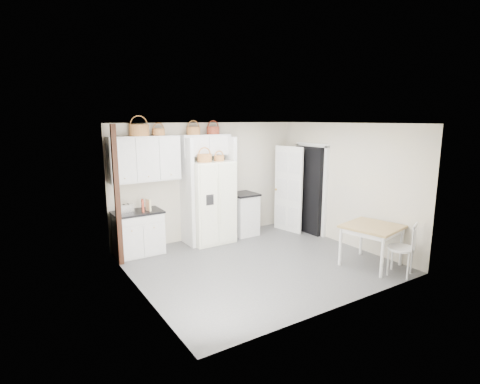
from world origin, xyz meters
TOP-DOWN VIEW (x-y plane):
  - floor at (0.00, 0.00)m, footprint 4.50×4.50m
  - ceiling at (0.00, 0.00)m, footprint 4.50×4.50m
  - wall_back at (0.00, 2.00)m, footprint 4.50×0.00m
  - wall_left at (-2.25, 0.00)m, footprint 0.00×4.00m
  - wall_right at (2.25, 0.00)m, footprint 0.00×4.00m
  - refrigerator at (-0.15, 1.64)m, footprint 0.93×0.74m
  - base_cab_left at (-1.74, 1.70)m, footprint 0.91×0.58m
  - base_cab_right at (0.75, 1.70)m, footprint 0.54×0.64m
  - dining_table at (1.70, -1.19)m, footprint 1.09×1.09m
  - windsor_chair at (1.77, -1.75)m, footprint 0.61×0.59m
  - counter_left at (-1.74, 1.70)m, footprint 0.95×0.61m
  - counter_right at (0.75, 1.70)m, footprint 0.58×0.69m
  - toaster at (-1.97, 1.66)m, footprint 0.26×0.16m
  - cookbook_red at (-1.65, 1.62)m, footprint 0.06×0.16m
  - cookbook_cream at (-1.54, 1.62)m, footprint 0.07×0.16m
  - basket_upper_b at (-1.58, 1.83)m, footprint 0.38×0.38m
  - basket_upper_c at (-1.19, 1.83)m, footprint 0.25×0.25m
  - basket_bridge_a at (-0.42, 1.83)m, footprint 0.30×0.30m
  - basket_bridge_b at (0.05, 1.83)m, footprint 0.29×0.29m
  - basket_fridge_a at (-0.32, 1.54)m, footprint 0.31×0.31m
  - basket_fridge_b at (0.03, 1.54)m, footprint 0.22×0.22m
  - upper_cabinet at (-1.50, 1.83)m, footprint 1.40×0.34m
  - bridge_cabinet at (-0.15, 1.83)m, footprint 1.12×0.34m
  - fridge_panel_left at (-0.66, 1.70)m, footprint 0.08×0.60m
  - fridge_panel_right at (0.36, 1.70)m, footprint 0.08×0.60m
  - trim_post at (-2.20, 1.35)m, footprint 0.09×0.09m
  - doorway_void at (2.16, 1.00)m, footprint 0.18×0.85m
  - door_slab at (1.80, 1.33)m, footprint 0.21×0.79m

SIDE VIEW (x-z plane):
  - floor at x=0.00m, z-range 0.00..0.00m
  - dining_table at x=1.70m, z-range 0.00..0.77m
  - base_cab_left at x=-1.74m, z-range 0.00..0.84m
  - base_cab_right at x=0.75m, z-range 0.00..0.94m
  - windsor_chair at x=1.77m, z-range 0.00..0.97m
  - counter_left at x=-1.74m, z-range 0.84..0.88m
  - refrigerator at x=-0.15m, z-range 0.00..1.79m
  - counter_right at x=0.75m, z-range 0.94..0.99m
  - toaster at x=-1.97m, z-range 0.88..1.06m
  - cookbook_cream at x=-1.54m, z-range 0.88..1.12m
  - cookbook_red at x=-1.65m, z-range 0.88..1.12m
  - doorway_void at x=2.16m, z-range 0.00..2.05m
  - door_slab at x=1.80m, z-range 0.00..2.05m
  - fridge_panel_left at x=-0.66m, z-range 0.00..2.30m
  - fridge_panel_right at x=0.36m, z-range 0.00..2.30m
  - wall_back at x=0.00m, z-range -0.95..3.55m
  - wall_left at x=-2.25m, z-range -0.70..3.30m
  - wall_right at x=2.25m, z-range -0.70..3.30m
  - trim_post at x=-2.20m, z-range 0.00..2.60m
  - basket_fridge_b at x=0.03m, z-range 1.79..1.91m
  - basket_fridge_a at x=-0.32m, z-range 1.79..1.96m
  - upper_cabinet at x=-1.50m, z-range 1.45..2.35m
  - bridge_cabinet at x=-0.15m, z-range 1.90..2.35m
  - basket_upper_c at x=-1.19m, z-range 2.35..2.49m
  - basket_bridge_b at x=0.05m, z-range 2.35..2.52m
  - basket_bridge_a at x=-0.42m, z-range 2.35..2.52m
  - basket_upper_b at x=-1.58m, z-range 2.35..2.58m
  - ceiling at x=0.00m, z-range 2.60..2.60m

